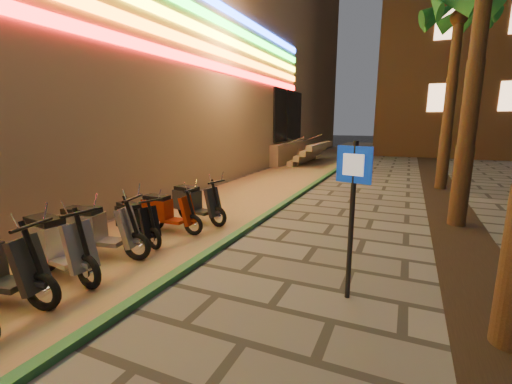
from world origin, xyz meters
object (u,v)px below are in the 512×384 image
at_px(scooter_6, 96,230).
at_px(scooter_9, 194,202).
at_px(pedestrian_sign, 352,199).
at_px(scooter_5, 56,244).
at_px(scooter_7, 135,221).
at_px(scooter_8, 166,212).

distance_m(scooter_6, scooter_9, 2.68).
height_order(pedestrian_sign, scooter_6, pedestrian_sign).
distance_m(scooter_5, scooter_7, 1.79).
relative_size(pedestrian_sign, scooter_7, 1.54).
bearing_deg(scooter_7, scooter_5, -71.35).
bearing_deg(scooter_9, scooter_8, -89.00).
bearing_deg(scooter_5, pedestrian_sign, 23.13).
height_order(scooter_5, scooter_6, scooter_5).
xyz_separation_m(pedestrian_sign, scooter_7, (-4.45, 0.58, -1.00)).
distance_m(scooter_7, scooter_9, 1.75).
distance_m(scooter_6, scooter_7, 0.93).
height_order(pedestrian_sign, scooter_5, pedestrian_sign).
xyz_separation_m(scooter_6, scooter_9, (0.36, 2.66, -0.03)).
height_order(scooter_6, scooter_7, scooter_6).
distance_m(scooter_6, scooter_8, 1.75).
xyz_separation_m(pedestrian_sign, scooter_8, (-4.30, 1.39, -0.98)).
bearing_deg(scooter_9, pedestrian_sign, -18.61).
xyz_separation_m(scooter_5, scooter_8, (0.13, 2.59, -0.07)).
xyz_separation_m(scooter_5, scooter_7, (-0.02, 1.78, -0.09)).
relative_size(scooter_6, scooter_7, 1.18).
relative_size(scooter_5, scooter_8, 1.17).
relative_size(pedestrian_sign, scooter_6, 1.30).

